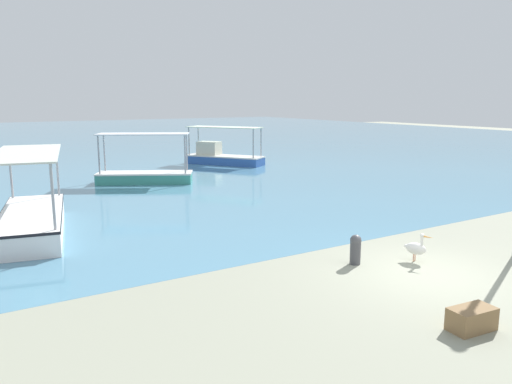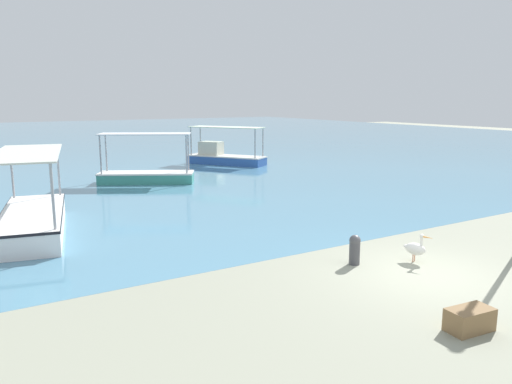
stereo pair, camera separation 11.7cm
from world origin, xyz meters
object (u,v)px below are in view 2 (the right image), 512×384
pelican (416,248)px  mooring_bollard (355,249)px  fishing_boat_center (32,217)px  fishing_boat_far_right (224,155)px  cargo_crate (470,320)px  fishing_boat_near_left (146,173)px

pelican → mooring_bollard: (-1.51, 0.70, 0.05)m
pelican → mooring_bollard: 1.66m
fishing_boat_center → mooring_bollard: (6.76, -7.64, -0.11)m
fishing_boat_far_right → cargo_crate: bearing=-107.0°
fishing_boat_center → cargo_crate: size_ratio=6.86×
fishing_boat_far_right → mooring_bollard: size_ratio=6.51×
fishing_boat_far_right → pelican: (-5.01, -20.50, -0.21)m
fishing_boat_far_right → mooring_bollard: (-6.52, -19.80, -0.16)m
fishing_boat_far_right → cargo_crate: 24.88m
fishing_boat_center → fishing_boat_near_left: bearing=49.9°
fishing_boat_center → fishing_boat_far_right: bearing=42.5°
pelican → fishing_boat_far_right: bearing=76.3°
fishing_boat_center → pelican: (8.27, -8.34, -0.16)m
fishing_boat_center → mooring_bollard: fishing_boat_center is taller
fishing_boat_far_right → cargo_crate: size_ratio=5.83×
fishing_boat_center → fishing_boat_near_left: size_ratio=1.24×
fishing_boat_center → pelican: bearing=-45.2°
cargo_crate → fishing_boat_center: bearing=117.3°
fishing_boat_far_right → pelican: bearing=-103.7°
fishing_boat_far_right → mooring_bollard: bearing=-108.2°
fishing_boat_center → mooring_bollard: size_ratio=7.66×
mooring_bollard → cargo_crate: (-0.77, -3.99, -0.21)m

